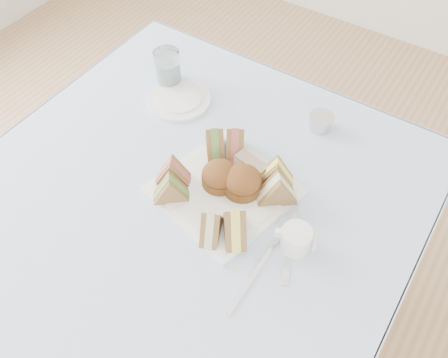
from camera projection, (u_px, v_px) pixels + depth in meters
The scene contains 21 objects.
floor at pixel (200, 319), 1.69m from camera, with size 4.00×4.00×0.00m, color #9E7751.
table at pixel (196, 269), 1.40m from camera, with size 0.90×0.90×0.74m, color brown.
tablecloth at pixel (188, 193), 1.11m from camera, with size 1.02×1.02×0.01m, color silver.
serving_plate at pixel (224, 191), 1.10m from camera, with size 0.28×0.28×0.01m, color white.
sandwich_fl_a at pixel (172, 170), 1.08m from camera, with size 0.08×0.04×0.07m, color olive, non-canonical shape.
sandwich_fl_b at pixel (170, 187), 1.05m from camera, with size 0.08×0.04×0.07m, color olive, non-canonical shape.
sandwich_fr_a at pixel (235, 222), 0.99m from camera, with size 0.10×0.04×0.08m, color olive, non-canonical shape.
sandwich_fr_b at pixel (211, 223), 0.99m from camera, with size 0.08×0.04×0.07m, color olive, non-canonical shape.
sandwich_bl_a at pixel (215, 140), 1.14m from camera, with size 0.09×0.04×0.08m, color olive, non-canonical shape.
sandwich_bl_b at pixel (235, 140), 1.14m from camera, with size 0.09×0.04×0.08m, color olive, non-canonical shape.
sandwich_br_a at pixel (278, 188), 1.05m from camera, with size 0.09×0.04×0.08m, color olive, non-canonical shape.
sandwich_br_b at pixel (276, 171), 1.08m from camera, with size 0.09×0.04×0.08m, color olive, non-canonical shape.
scone_left at pixel (220, 176), 1.08m from camera, with size 0.08×0.08×0.06m, color brown.
scone_right at pixel (243, 182), 1.07m from camera, with size 0.09×0.09×0.06m, color brown.
pastry_slice at pixel (251, 166), 1.11m from camera, with size 0.08×0.03×0.04m, color beige.
side_plate at pixel (179, 99), 1.30m from camera, with size 0.17×0.17×0.01m, color white.
water_glass at pixel (168, 68), 1.31m from camera, with size 0.07×0.07×0.10m, color white.
tea_strainer at pixel (321, 123), 1.22m from camera, with size 0.07×0.07×0.04m, color silver.
knife at pixel (290, 248), 1.01m from camera, with size 0.01×0.18×0.00m, color silver.
fork at pixel (251, 280), 0.96m from camera, with size 0.01×0.18×0.00m, color silver.
creamer_jug at pixel (296, 239), 0.99m from camera, with size 0.07×0.07×0.06m, color white.
Camera 1 is at (0.44, -0.51, 1.63)m, focal length 38.00 mm.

